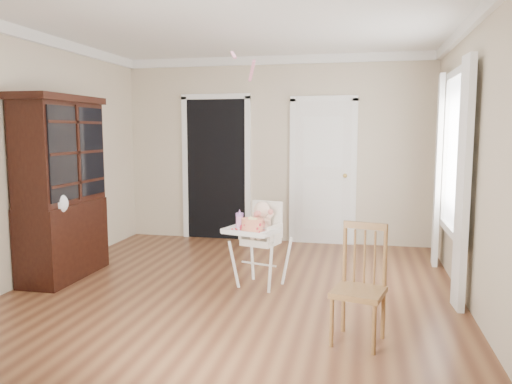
% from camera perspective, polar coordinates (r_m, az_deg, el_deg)
% --- Properties ---
extents(floor, '(5.00, 5.00, 0.00)m').
position_cam_1_polar(floor, '(5.16, -2.71, -11.45)').
color(floor, '#532E1C').
rests_on(floor, ground).
extents(ceiling, '(5.00, 5.00, 0.00)m').
position_cam_1_polar(ceiling, '(5.01, -2.90, 19.28)').
color(ceiling, white).
rests_on(ceiling, wall_back).
extents(wall_back, '(4.50, 0.00, 4.50)m').
position_cam_1_polar(wall_back, '(7.35, 2.22, 4.79)').
color(wall_back, beige).
rests_on(wall_back, floor).
extents(wall_left, '(0.00, 5.00, 5.00)m').
position_cam_1_polar(wall_left, '(5.90, -24.49, 3.62)').
color(wall_left, beige).
rests_on(wall_left, floor).
extents(wall_right, '(0.00, 5.00, 5.00)m').
position_cam_1_polar(wall_right, '(4.84, 23.91, 3.05)').
color(wall_right, beige).
rests_on(wall_right, floor).
extents(crown_molding, '(4.50, 5.00, 0.12)m').
position_cam_1_polar(crown_molding, '(5.00, -2.90, 18.61)').
color(crown_molding, white).
rests_on(crown_molding, ceiling).
extents(doorway, '(1.06, 0.05, 2.22)m').
position_cam_1_polar(doorway, '(7.55, -4.57, 3.00)').
color(doorway, black).
rests_on(doorway, wall_back).
extents(closet_door, '(0.96, 0.09, 2.13)m').
position_cam_1_polar(closet_door, '(7.26, 7.64, 2.13)').
color(closet_door, white).
rests_on(closet_door, wall_back).
extents(window_right, '(0.13, 1.84, 2.30)m').
position_cam_1_polar(window_right, '(5.62, 21.51, 2.98)').
color(window_right, white).
rests_on(window_right, wall_right).
extents(high_chair, '(0.67, 0.76, 0.91)m').
position_cam_1_polar(high_chair, '(5.24, 0.52, -4.80)').
color(high_chair, white).
rests_on(high_chair, floor).
extents(baby, '(0.26, 0.24, 0.40)m').
position_cam_1_polar(baby, '(5.23, 0.65, -3.34)').
color(baby, beige).
rests_on(baby, high_chair).
extents(cake, '(0.28, 0.28, 0.13)m').
position_cam_1_polar(cake, '(5.02, -0.47, -3.76)').
color(cake, silver).
rests_on(cake, high_chair).
extents(sippy_cup, '(0.08, 0.08, 0.20)m').
position_cam_1_polar(sippy_cup, '(5.19, -1.89, -3.19)').
color(sippy_cup, '#D783BE').
rests_on(sippy_cup, high_chair).
extents(china_cabinet, '(0.53, 1.19, 2.02)m').
position_cam_1_polar(china_cabinet, '(5.90, -21.33, 0.45)').
color(china_cabinet, black).
rests_on(china_cabinet, floor).
extents(dining_chair, '(0.45, 0.45, 0.92)m').
position_cam_1_polar(dining_chair, '(4.00, 11.75, -10.66)').
color(dining_chair, brown).
rests_on(dining_chair, floor).
extents(streamer, '(0.19, 0.47, 0.15)m').
position_cam_1_polar(streamer, '(5.59, -2.61, 15.40)').
color(streamer, pink).
rests_on(streamer, ceiling).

